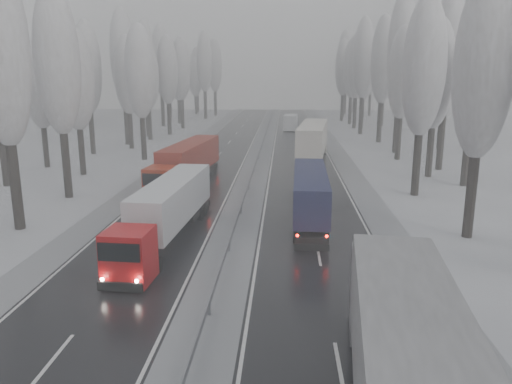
# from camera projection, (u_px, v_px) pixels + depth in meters

# --- Properties ---
(ground) EXTENTS (260.00, 260.00, 0.00)m
(ground) POSITION_uv_depth(u_px,v_px,m) (193.00, 368.00, 17.86)
(ground) COLOR silver
(ground) RESTS_ON ground
(carriageway_right) EXTENTS (7.50, 200.00, 0.03)m
(carriageway_right) POSITION_uv_depth(u_px,v_px,m) (306.00, 186.00, 46.70)
(carriageway_right) COLOR black
(carriageway_right) RESTS_ON ground
(carriageway_left) EXTENTS (7.50, 200.00, 0.03)m
(carriageway_left) POSITION_uv_depth(u_px,v_px,m) (195.00, 184.00, 47.28)
(carriageway_left) COLOR black
(carriageway_left) RESTS_ON ground
(median_slush) EXTENTS (3.00, 200.00, 0.04)m
(median_slush) POSITION_uv_depth(u_px,v_px,m) (250.00, 185.00, 46.99)
(median_slush) COLOR gray
(median_slush) RESTS_ON ground
(shoulder_right) EXTENTS (2.40, 200.00, 0.04)m
(shoulder_right) POSITION_uv_depth(u_px,v_px,m) (359.00, 187.00, 46.42)
(shoulder_right) COLOR gray
(shoulder_right) RESTS_ON ground
(shoulder_left) EXTENTS (2.40, 200.00, 0.04)m
(shoulder_left) POSITION_uv_depth(u_px,v_px,m) (144.00, 184.00, 47.56)
(shoulder_left) COLOR gray
(shoulder_left) RESTS_ON ground
(median_guardrail) EXTENTS (0.12, 200.00, 0.76)m
(median_guardrail) POSITION_uv_depth(u_px,v_px,m) (250.00, 179.00, 46.84)
(median_guardrail) COLOR slate
(median_guardrail) RESTS_ON ground
(tree_16) EXTENTS (3.60, 3.60, 16.53)m
(tree_16) POSITION_uv_depth(u_px,v_px,m) (484.00, 67.00, 29.76)
(tree_16) COLOR black
(tree_16) RESTS_ON ground
(tree_18) EXTENTS (3.60, 3.60, 16.58)m
(tree_18) POSITION_uv_depth(u_px,v_px,m) (424.00, 68.00, 40.82)
(tree_18) COLOR black
(tree_18) RESTS_ON ground
(tree_19) EXTENTS (3.60, 3.60, 14.57)m
(tree_19) POSITION_uv_depth(u_px,v_px,m) (473.00, 83.00, 44.70)
(tree_19) COLOR black
(tree_19) RESTS_ON ground
(tree_20) EXTENTS (3.60, 3.60, 15.71)m
(tree_20) POSITION_uv_depth(u_px,v_px,m) (436.00, 75.00, 48.66)
(tree_20) COLOR black
(tree_20) RESTS_ON ground
(tree_21) EXTENTS (3.60, 3.60, 18.62)m
(tree_21) POSITION_uv_depth(u_px,v_px,m) (448.00, 56.00, 51.99)
(tree_21) COLOR black
(tree_21) RESTS_ON ground
(tree_22) EXTENTS (3.60, 3.60, 15.86)m
(tree_22) POSITION_uv_depth(u_px,v_px,m) (403.00, 74.00, 58.82)
(tree_22) COLOR black
(tree_22) RESTS_ON ground
(tree_23) EXTENTS (3.60, 3.60, 13.55)m
(tree_23) POSITION_uv_depth(u_px,v_px,m) (445.00, 86.00, 62.70)
(tree_23) COLOR black
(tree_23) RESTS_ON ground
(tree_24) EXTENTS (3.60, 3.60, 20.49)m
(tree_24) POSITION_uv_depth(u_px,v_px,m) (402.00, 50.00, 63.35)
(tree_24) COLOR black
(tree_24) RESTS_ON ground
(tree_25) EXTENTS (3.60, 3.60, 19.44)m
(tree_25) POSITION_uv_depth(u_px,v_px,m) (447.00, 56.00, 67.00)
(tree_25) COLOR black
(tree_25) RESTS_ON ground
(tree_26) EXTENTS (3.60, 3.60, 18.78)m
(tree_26) POSITION_uv_depth(u_px,v_px,m) (383.00, 61.00, 73.57)
(tree_26) COLOR black
(tree_26) RESTS_ON ground
(tree_27) EXTENTS (3.60, 3.60, 17.62)m
(tree_27) POSITION_uv_depth(u_px,v_px,m) (425.00, 66.00, 77.23)
(tree_27) COLOR black
(tree_27) RESTS_ON ground
(tree_28) EXTENTS (3.60, 3.60, 19.62)m
(tree_28) POSITION_uv_depth(u_px,v_px,m) (364.00, 59.00, 83.89)
(tree_28) COLOR black
(tree_28) RESTS_ON ground
(tree_29) EXTENTS (3.60, 3.60, 18.11)m
(tree_29) POSITION_uv_depth(u_px,v_px,m) (402.00, 65.00, 87.59)
(tree_29) COLOR black
(tree_29) RESTS_ON ground
(tree_30) EXTENTS (3.60, 3.60, 17.86)m
(tree_30) POSITION_uv_depth(u_px,v_px,m) (357.00, 66.00, 93.60)
(tree_30) COLOR black
(tree_30) RESTS_ON ground
(tree_31) EXTENTS (3.60, 3.60, 18.58)m
(tree_31) POSITION_uv_depth(u_px,v_px,m) (385.00, 64.00, 97.05)
(tree_31) COLOR black
(tree_31) RESTS_ON ground
(tree_32) EXTENTS (3.60, 3.60, 17.33)m
(tree_32) POSITION_uv_depth(u_px,v_px,m) (352.00, 69.00, 100.97)
(tree_32) COLOR black
(tree_32) RESTS_ON ground
(tree_33) EXTENTS (3.60, 3.60, 14.33)m
(tree_33) POSITION_uv_depth(u_px,v_px,m) (364.00, 78.00, 105.13)
(tree_33) COLOR black
(tree_33) RESTS_ON ground
(tree_34) EXTENTS (3.60, 3.60, 17.63)m
(tree_34) POSITION_uv_depth(u_px,v_px,m) (343.00, 68.00, 107.88)
(tree_34) COLOR black
(tree_34) RESTS_ON ground
(tree_35) EXTENTS (3.60, 3.60, 18.25)m
(tree_35) POSITION_uv_depth(u_px,v_px,m) (383.00, 66.00, 111.16)
(tree_35) COLOR black
(tree_35) RESTS_ON ground
(tree_36) EXTENTS (3.60, 3.60, 20.23)m
(tree_36) POSITION_uv_depth(u_px,v_px,m) (345.00, 61.00, 116.98)
(tree_36) COLOR black
(tree_36) RESTS_ON ground
(tree_37) EXTENTS (3.60, 3.60, 16.37)m
(tree_37) POSITION_uv_depth(u_px,v_px,m) (371.00, 72.00, 121.04)
(tree_37) COLOR black
(tree_37) RESTS_ON ground
(tree_38) EXTENTS (3.60, 3.60, 17.97)m
(tree_38) POSITION_uv_depth(u_px,v_px,m) (346.00, 68.00, 127.48)
(tree_38) COLOR black
(tree_38) RESTS_ON ground
(tree_39) EXTENTS (3.60, 3.60, 16.19)m
(tree_39) POSITION_uv_depth(u_px,v_px,m) (355.00, 73.00, 131.47)
(tree_39) COLOR black
(tree_39) RESTS_ON ground
(tree_56) EXTENTS (3.60, 3.60, 18.12)m
(tree_56) POSITION_uv_depth(u_px,v_px,m) (0.00, 51.00, 31.22)
(tree_56) COLOR black
(tree_56) RESTS_ON ground
(tree_58) EXTENTS (3.60, 3.60, 17.21)m
(tree_58) POSITION_uv_depth(u_px,v_px,m) (57.00, 63.00, 39.98)
(tree_58) COLOR black
(tree_58) RESTS_ON ground
(tree_60) EXTENTS (3.60, 3.60, 14.84)m
(tree_60) POSITION_uv_depth(u_px,v_px,m) (76.00, 80.00, 49.83)
(tree_60) COLOR black
(tree_60) RESTS_ON ground
(tree_61) EXTENTS (3.60, 3.60, 13.95)m
(tree_61) POSITION_uv_depth(u_px,v_px,m) (39.00, 85.00, 54.17)
(tree_61) COLOR black
(tree_61) RESTS_ON ground
(tree_62) EXTENTS (3.60, 3.60, 16.04)m
(tree_62) POSITION_uv_depth(u_px,v_px,m) (140.00, 73.00, 58.70)
(tree_62) COLOR black
(tree_62) RESTS_ON ground
(tree_63) EXTENTS (3.60, 3.60, 16.88)m
(tree_63) POSITION_uv_depth(u_px,v_px,m) (87.00, 68.00, 62.90)
(tree_63) COLOR black
(tree_63) RESTS_ON ground
(tree_64) EXTENTS (3.60, 3.60, 15.42)m
(tree_64) POSITION_uv_depth(u_px,v_px,m) (128.00, 76.00, 67.76)
(tree_64) COLOR black
(tree_64) RESTS_ON ground
(tree_65) EXTENTS (3.60, 3.60, 19.48)m
(tree_65) POSITION_uv_depth(u_px,v_px,m) (123.00, 57.00, 71.14)
(tree_65) COLOR black
(tree_65) RESTS_ON ground
(tree_66) EXTENTS (3.60, 3.60, 15.23)m
(tree_66) POSITION_uv_depth(u_px,v_px,m) (147.00, 76.00, 77.13)
(tree_66) COLOR black
(tree_66) RESTS_ON ground
(tree_67) EXTENTS (3.60, 3.60, 17.09)m
(tree_67) POSITION_uv_depth(u_px,v_px,m) (145.00, 69.00, 80.82)
(tree_67) COLOR black
(tree_67) RESTS_ON ground
(tree_68) EXTENTS (3.60, 3.60, 16.65)m
(tree_68) POSITION_uv_depth(u_px,v_px,m) (167.00, 70.00, 83.40)
(tree_68) COLOR black
(tree_68) RESTS_ON ground
(tree_69) EXTENTS (3.60, 3.60, 19.35)m
(tree_69) POSITION_uv_depth(u_px,v_px,m) (145.00, 60.00, 87.16)
(tree_69) COLOR black
(tree_69) RESTS_ON ground
(tree_70) EXTENTS (3.60, 3.60, 17.09)m
(tree_70) POSITION_uv_depth(u_px,v_px,m) (181.00, 69.00, 93.11)
(tree_70) COLOR black
(tree_70) RESTS_ON ground
(tree_71) EXTENTS (3.60, 3.60, 19.61)m
(tree_71) POSITION_uv_depth(u_px,v_px,m) (161.00, 61.00, 96.89)
(tree_71) COLOR black
(tree_71) RESTS_ON ground
(tree_72) EXTENTS (3.60, 3.60, 15.11)m
(tree_72) POSITION_uv_depth(u_px,v_px,m) (178.00, 76.00, 102.62)
(tree_72) COLOR black
(tree_72) RESTS_ON ground
(tree_73) EXTENTS (3.60, 3.60, 17.22)m
(tree_73) POSITION_uv_depth(u_px,v_px,m) (168.00, 69.00, 106.36)
(tree_73) COLOR black
(tree_73) RESTS_ON ground
(tree_74) EXTENTS (3.60, 3.60, 19.68)m
(tree_74) POSITION_uv_depth(u_px,v_px,m) (204.00, 62.00, 112.21)
(tree_74) COLOR black
(tree_74) RESTS_ON ground
(tree_75) EXTENTS (3.60, 3.60, 18.60)m
(tree_75) POSITION_uv_depth(u_px,v_px,m) (169.00, 66.00, 116.76)
(tree_75) COLOR black
(tree_75) RESTS_ON ground
(tree_76) EXTENTS (3.60, 3.60, 18.55)m
(tree_76) POSITION_uv_depth(u_px,v_px,m) (215.00, 66.00, 121.44)
(tree_76) COLOR black
(tree_76) RESTS_ON ground
(tree_77) EXTENTS (3.60, 3.60, 14.32)m
(tree_77) POSITION_uv_depth(u_px,v_px,m) (195.00, 77.00, 126.26)
(tree_77) COLOR black
(tree_77) RESTS_ON ground
(tree_78) EXTENTS (3.60, 3.60, 19.55)m
(tree_78) POSITION_uv_depth(u_px,v_px,m) (205.00, 64.00, 127.89)
(tree_78) COLOR black
(tree_78) RESTS_ON ground
(tree_79) EXTENTS (3.60, 3.60, 17.07)m
(tree_79) POSITION_uv_depth(u_px,v_px,m) (197.00, 70.00, 132.29)
(tree_79) COLOR black
(tree_79) RESTS_ON ground
(truck_grey_tarp) EXTENTS (4.54, 17.54, 4.46)m
(truck_grey_tarp) POSITION_uv_depth(u_px,v_px,m) (410.00, 374.00, 13.09)
(truck_grey_tarp) COLOR #545358
(truck_grey_tarp) RESTS_ON ground
(truck_blue_box) EXTENTS (2.61, 14.18, 3.62)m
(truck_blue_box) POSITION_uv_depth(u_px,v_px,m) (310.00, 190.00, 35.94)
(truck_blue_box) COLOR #221F4E
(truck_blue_box) RESTS_ON ground
(truck_cream_box) EXTENTS (4.78, 17.91, 4.55)m
(truck_cream_box) POSITION_uv_depth(u_px,v_px,m) (313.00, 139.00, 59.45)
(truck_cream_box) COLOR #ACA998
(truck_cream_box) RESTS_ON ground
(box_truck_distant) EXTENTS (2.84, 7.74, 2.84)m
(box_truck_distant) POSITION_uv_depth(u_px,v_px,m) (291.00, 122.00, 92.46)
(box_truck_distant) COLOR silver
(box_truck_distant) RESTS_ON ground
(truck_red_white) EXTENTS (3.18, 14.40, 3.67)m
(truck_red_white) POSITION_uv_depth(u_px,v_px,m) (168.00, 208.00, 31.05)
(truck_red_white) COLOR #B80A0D
(truck_red_white) RESTS_ON ground
(truck_red_red) EXTENTS (4.11, 15.45, 3.93)m
(truck_red_red) POSITION_uv_depth(u_px,v_px,m) (187.00, 162.00, 46.21)
(truck_red_red) COLOR #A32109
(truck_red_red) RESTS_ON ground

